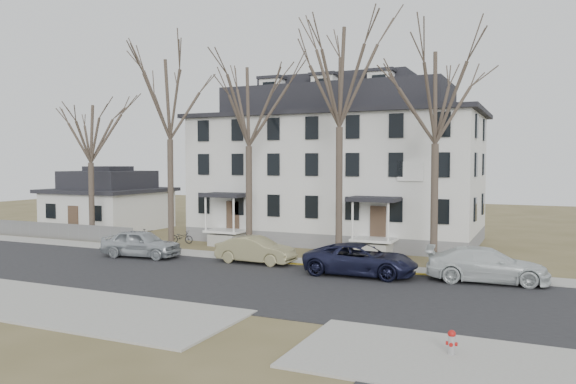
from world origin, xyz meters
The scene contains 21 objects.
ground centered at (0.00, 0.00, 0.00)m, with size 120.00×120.00×0.00m, color brown.
main_road centered at (0.00, 2.00, 0.00)m, with size 120.00×10.00×0.04m, color #27272A.
far_sidewalk centered at (0.00, 8.00, 0.00)m, with size 120.00×2.00×0.08m, color #A09F97.
near_sidewalk_right centered at (12.00, -5.00, 0.00)m, with size 14.00×5.00×0.08m, color #A09F97.
near_sidewalk_left centered at (-8.00, -5.00, 0.00)m, with size 20.00×5.00×0.08m, color #A09F97.
yellow_curb centered at (5.00, 7.10, 0.00)m, with size 14.00×0.25×0.06m, color gold.
boarding_house centered at (-2.00, 17.95, 5.38)m, with size 20.80×12.36×12.05m.
small_house centered at (-22.00, 16.00, 2.25)m, with size 8.70×8.70×5.00m.
fence centered at (-21.00, 9.50, 0.00)m, with size 14.00×0.06×1.20m, color gray.
tree_far_left centered at (-11.00, 9.80, 10.34)m, with size 8.40×8.40×13.72m.
tree_mid_left centered at (-5.00, 9.80, 9.60)m, with size 7.80×7.80×12.74m.
tree_center centered at (1.00, 9.80, 11.08)m, with size 9.00×9.00×14.70m.
tree_mid_right centered at (6.50, 9.80, 9.60)m, with size 7.80×7.80×12.74m.
tree_bungalow centered at (-18.00, 9.80, 8.12)m, with size 6.60×6.60×10.78m.
car_silver centered at (-10.09, 5.55, 0.83)m, with size 1.96×4.86×1.66m, color #AEB5BA.
car_tan centered at (-2.86, 6.63, 0.75)m, with size 1.59×4.55×1.50m, color #91895F.
car_navy centered at (3.55, 5.83, 0.79)m, with size 2.63×5.70×1.58m, color black.
car_white centered at (9.52, 6.75, 0.82)m, with size 2.29×5.64×1.64m, color silver.
bicycle_left centered at (-11.20, 11.27, 0.45)m, with size 0.59×1.70×0.89m, color black.
bicycle_right centered at (-13.54, 10.43, 0.49)m, with size 0.46×1.63×0.98m, color black.
fire_hydrant centered at (9.51, -4.47, 0.41)m, with size 0.33×0.31×0.81m.
Camera 1 is at (11.83, -21.35, 5.77)m, focal length 35.00 mm.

